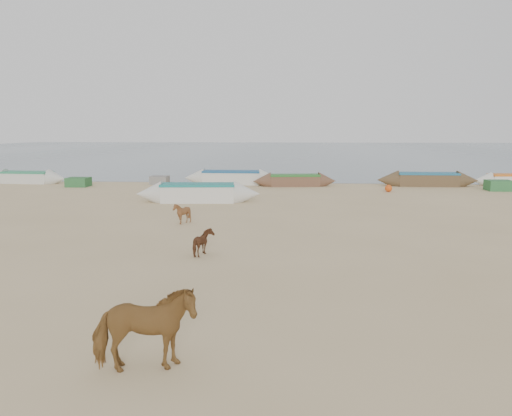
% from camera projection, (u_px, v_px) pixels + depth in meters
% --- Properties ---
extents(ground, '(140.00, 140.00, 0.00)m').
position_uv_depth(ground, '(246.00, 266.00, 13.80)').
color(ground, tan).
rests_on(ground, ground).
extents(sea, '(160.00, 160.00, 0.00)m').
position_uv_depth(sea, '(285.00, 150.00, 94.62)').
color(sea, slate).
rests_on(sea, ground).
extents(cow_adult, '(1.74, 1.08, 1.36)m').
position_uv_depth(cow_adult, '(144.00, 330.00, 7.66)').
color(cow_adult, brown).
rests_on(cow_adult, ground).
extents(calf_front, '(0.98, 0.92, 0.88)m').
position_uv_depth(calf_front, '(182.00, 213.00, 19.92)').
color(calf_front, brown).
rests_on(calf_front, ground).
extents(calf_right, '(0.77, 0.87, 0.78)m').
position_uv_depth(calf_right, '(204.00, 243.00, 14.89)').
color(calf_right, brown).
rests_on(calf_right, ground).
extents(near_canoe, '(6.57, 1.90, 0.97)m').
position_uv_depth(near_canoe, '(198.00, 193.00, 26.04)').
color(near_canoe, silver).
rests_on(near_canoe, ground).
extents(waterline_canoes, '(56.88, 3.72, 0.94)m').
position_uv_depth(waterline_canoes, '(297.00, 179.00, 34.01)').
color(waterline_canoes, brown).
rests_on(waterline_canoes, ground).
extents(beach_clutter, '(44.38, 4.23, 0.64)m').
position_uv_depth(beach_clutter, '(333.00, 183.00, 32.58)').
color(beach_clutter, '#2C6333').
rests_on(beach_clutter, ground).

